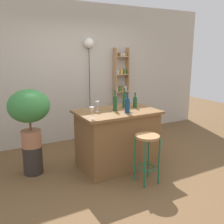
{
  "coord_description": "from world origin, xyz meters",
  "views": [
    {
      "loc": [
        -1.98,
        -3.11,
        1.85
      ],
      "look_at": [
        0.05,
        0.55,
        0.86
      ],
      "focal_mm": 41.4,
      "sensor_mm": 36.0,
      "label": 1
    }
  ],
  "objects_px": {
    "plant_stool": "(33,160)",
    "wine_glass_left": "(92,110)",
    "bar_stool": "(147,148)",
    "bottle_vinegar": "(127,105)",
    "spice_shelf": "(121,92)",
    "wine_glass_center": "(97,104)",
    "pendant_globe_light": "(89,45)",
    "potted_plant": "(29,110)",
    "bottle_sauce_amber": "(115,103)",
    "bottle_wine_red": "(135,102)",
    "wine_glass_right": "(128,103)",
    "bottle_soda_blue": "(124,100)"
  },
  "relations": [
    {
      "from": "bottle_soda_blue",
      "to": "wine_glass_center",
      "type": "relative_size",
      "value": 1.97
    },
    {
      "from": "bar_stool",
      "to": "wine_glass_right",
      "type": "distance_m",
      "value": 0.8
    },
    {
      "from": "bar_stool",
      "to": "bottle_vinegar",
      "type": "distance_m",
      "value": 0.71
    },
    {
      "from": "bar_stool",
      "to": "bottle_soda_blue",
      "type": "bearing_deg",
      "value": 81.32
    },
    {
      "from": "bottle_soda_blue",
      "to": "wine_glass_left",
      "type": "height_order",
      "value": "bottle_soda_blue"
    },
    {
      "from": "wine_glass_left",
      "to": "plant_stool",
      "type": "bearing_deg",
      "value": 137.66
    },
    {
      "from": "plant_stool",
      "to": "wine_glass_left",
      "type": "distance_m",
      "value": 1.28
    },
    {
      "from": "bar_stool",
      "to": "potted_plant",
      "type": "bearing_deg",
      "value": 141.41
    },
    {
      "from": "bottle_soda_blue",
      "to": "bottle_vinegar",
      "type": "height_order",
      "value": "bottle_soda_blue"
    },
    {
      "from": "potted_plant",
      "to": "wine_glass_left",
      "type": "relative_size",
      "value": 5.35
    },
    {
      "from": "bottle_soda_blue",
      "to": "wine_glass_center",
      "type": "xyz_separation_m",
      "value": [
        -0.52,
        -0.06,
        -0.01
      ]
    },
    {
      "from": "spice_shelf",
      "to": "bottle_vinegar",
      "type": "xyz_separation_m",
      "value": [
        -0.92,
        -1.71,
        0.11
      ]
    },
    {
      "from": "wine_glass_center",
      "to": "pendant_globe_light",
      "type": "height_order",
      "value": "pendant_globe_light"
    },
    {
      "from": "wine_glass_center",
      "to": "bar_stool",
      "type": "bearing_deg",
      "value": -62.69
    },
    {
      "from": "wine_glass_right",
      "to": "bottle_soda_blue",
      "type": "bearing_deg",
      "value": 73.36
    },
    {
      "from": "spice_shelf",
      "to": "pendant_globe_light",
      "type": "xyz_separation_m",
      "value": [
        -0.75,
        0.03,
        1.02
      ]
    },
    {
      "from": "plant_stool",
      "to": "bottle_vinegar",
      "type": "xyz_separation_m",
      "value": [
        1.32,
        -0.61,
        0.84
      ]
    },
    {
      "from": "wine_glass_center",
      "to": "wine_glass_right",
      "type": "distance_m",
      "value": 0.49
    },
    {
      "from": "plant_stool",
      "to": "potted_plant",
      "type": "height_order",
      "value": "potted_plant"
    },
    {
      "from": "spice_shelf",
      "to": "wine_glass_left",
      "type": "xyz_separation_m",
      "value": [
        -1.52,
        -1.76,
        0.11
      ]
    },
    {
      "from": "bottle_sauce_amber",
      "to": "wine_glass_right",
      "type": "xyz_separation_m",
      "value": [
        0.19,
        -0.09,
        -0.01
      ]
    },
    {
      "from": "plant_stool",
      "to": "wine_glass_right",
      "type": "relative_size",
      "value": 2.65
    },
    {
      "from": "bottle_wine_red",
      "to": "potted_plant",
      "type": "bearing_deg",
      "value": 167.99
    },
    {
      "from": "wine_glass_center",
      "to": "pendant_globe_light",
      "type": "distance_m",
      "value": 1.79
    },
    {
      "from": "spice_shelf",
      "to": "pendant_globe_light",
      "type": "height_order",
      "value": "pendant_globe_light"
    },
    {
      "from": "spice_shelf",
      "to": "wine_glass_left",
      "type": "height_order",
      "value": "spice_shelf"
    },
    {
      "from": "bottle_sauce_amber",
      "to": "bottle_wine_red",
      "type": "xyz_separation_m",
      "value": [
        0.4,
        0.04,
        -0.03
      ]
    },
    {
      "from": "potted_plant",
      "to": "bottle_wine_red",
      "type": "relative_size",
      "value": 3.51
    },
    {
      "from": "bar_stool",
      "to": "potted_plant",
      "type": "relative_size",
      "value": 0.81
    },
    {
      "from": "wine_glass_center",
      "to": "bottle_vinegar",
      "type": "bearing_deg",
      "value": -38.96
    },
    {
      "from": "plant_stool",
      "to": "wine_glass_center",
      "type": "bearing_deg",
      "value": -18.1
    },
    {
      "from": "bottle_wine_red",
      "to": "wine_glass_center",
      "type": "height_order",
      "value": "bottle_wine_red"
    },
    {
      "from": "bottle_sauce_amber",
      "to": "wine_glass_center",
      "type": "relative_size",
      "value": 1.99
    },
    {
      "from": "bottle_wine_red",
      "to": "wine_glass_right",
      "type": "distance_m",
      "value": 0.26
    },
    {
      "from": "spice_shelf",
      "to": "bottle_sauce_amber",
      "type": "height_order",
      "value": "spice_shelf"
    },
    {
      "from": "bar_stool",
      "to": "pendant_globe_light",
      "type": "xyz_separation_m",
      "value": [
        0.13,
        2.22,
        1.44
      ]
    },
    {
      "from": "bottle_soda_blue",
      "to": "wine_glass_center",
      "type": "height_order",
      "value": "bottle_soda_blue"
    },
    {
      "from": "bottle_wine_red",
      "to": "pendant_globe_light",
      "type": "relative_size",
      "value": 0.12
    },
    {
      "from": "spice_shelf",
      "to": "wine_glass_right",
      "type": "relative_size",
      "value": 11.68
    },
    {
      "from": "bar_stool",
      "to": "spice_shelf",
      "type": "height_order",
      "value": "spice_shelf"
    },
    {
      "from": "potted_plant",
      "to": "pendant_globe_light",
      "type": "distance_m",
      "value": 2.1
    },
    {
      "from": "bar_stool",
      "to": "bottle_wine_red",
      "type": "bearing_deg",
      "value": 69.32
    },
    {
      "from": "plant_stool",
      "to": "bottle_vinegar",
      "type": "height_order",
      "value": "bottle_vinegar"
    },
    {
      "from": "bottle_vinegar",
      "to": "wine_glass_center",
      "type": "relative_size",
      "value": 1.93
    },
    {
      "from": "spice_shelf",
      "to": "bottle_wine_red",
      "type": "distance_m",
      "value": 1.58
    },
    {
      "from": "bar_stool",
      "to": "bottle_sauce_amber",
      "type": "relative_size",
      "value": 2.18
    },
    {
      "from": "bar_stool",
      "to": "bottle_sauce_amber",
      "type": "bearing_deg",
      "value": 100.43
    },
    {
      "from": "bar_stool",
      "to": "plant_stool",
      "type": "height_order",
      "value": "bar_stool"
    },
    {
      "from": "plant_stool",
      "to": "bottle_soda_blue",
      "type": "height_order",
      "value": "bottle_soda_blue"
    },
    {
      "from": "wine_glass_left",
      "to": "bottle_wine_red",
      "type": "bearing_deg",
      "value": 18.16
    }
  ]
}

